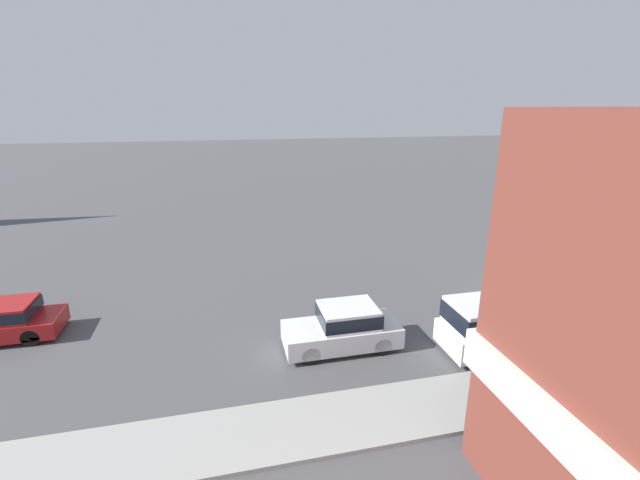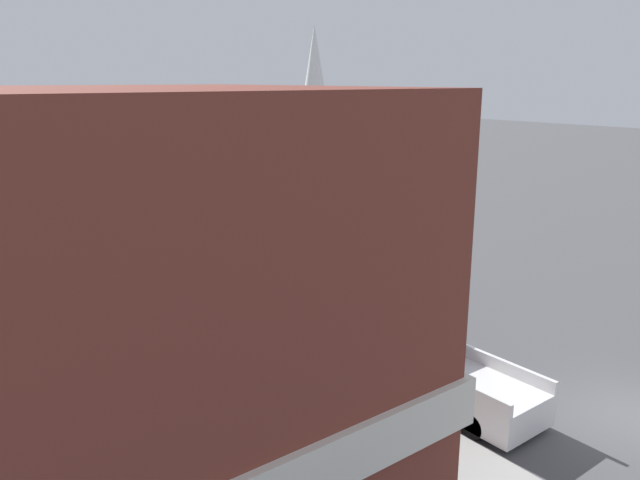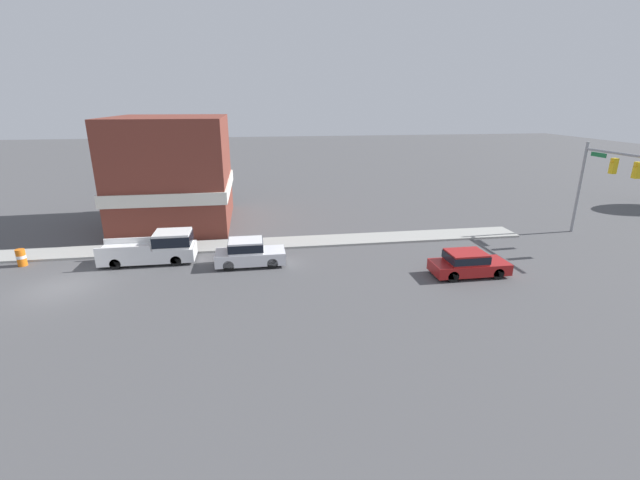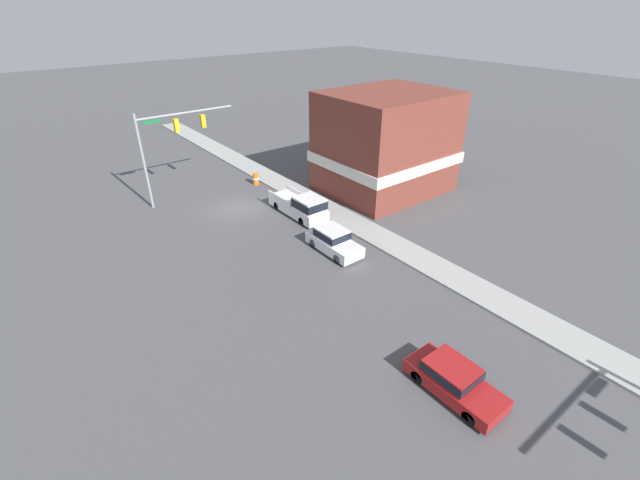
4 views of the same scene
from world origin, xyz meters
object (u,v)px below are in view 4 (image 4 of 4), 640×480
(car_oncoming, at_px, (453,379))
(pickup_truck_parked, at_px, (302,206))
(car_lead, at_px, (333,240))
(construction_barrel, at_px, (256,179))

(car_oncoming, relative_size, pickup_truck_parked, 0.77)
(car_lead, xyz_separation_m, car_oncoming, (3.56, 12.55, -0.09))
(car_oncoming, bearing_deg, car_lead, 74.15)
(car_lead, height_order, pickup_truck_parked, pickup_truck_parked)
(car_lead, height_order, car_oncoming, car_lead)
(pickup_truck_parked, bearing_deg, car_lead, 75.69)
(car_oncoming, height_order, construction_barrel, car_oncoming)
(car_lead, bearing_deg, car_oncoming, 74.15)
(car_oncoming, bearing_deg, construction_barrel, 78.06)
(car_oncoming, bearing_deg, pickup_truck_parked, 74.63)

